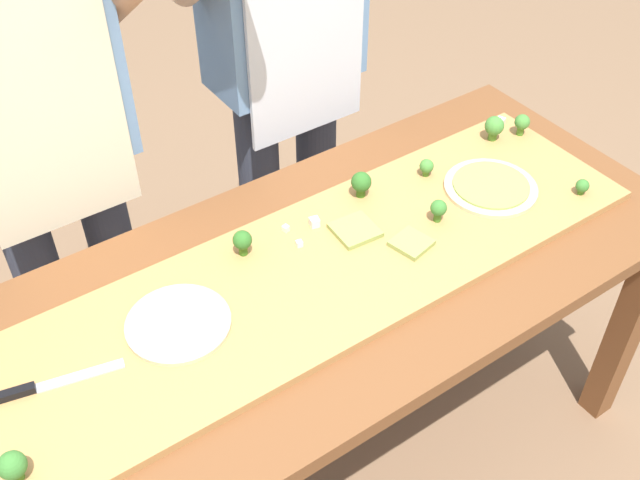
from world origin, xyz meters
TOP-DOWN VIEW (x-y plane):
  - ground_plane at (0.00, 0.00)m, footprint 8.00×8.00m
  - prep_table at (0.00, 0.00)m, footprint 1.83×0.75m
  - cutting_board at (0.03, 0.00)m, footprint 1.58×0.43m
  - chefs_knife at (-0.59, 0.04)m, footprint 0.27×0.08m
  - pizza_whole_white_garlic at (-0.28, 0.03)m, footprint 0.21×0.21m
  - pizza_whole_pesto_green at (0.54, -0.01)m, footprint 0.23×0.23m
  - pizza_slice_near_right at (0.25, -0.06)m, footprint 0.09×0.09m
  - pizza_slice_near_left at (0.18, 0.05)m, footprint 0.10×0.10m
  - broccoli_floret_center_left at (0.77, 0.12)m, footprint 0.04×0.04m
  - broccoli_floret_back_left at (0.71, -0.15)m, footprint 0.03×0.03m
  - broccoli_floret_front_right at (0.45, 0.12)m, footprint 0.04×0.04m
  - broccoli_floret_front_left at (0.27, 0.15)m, footprint 0.05×0.05m
  - broccoli_floret_back_right at (0.70, 0.14)m, footprint 0.05×0.05m
  - broccoli_floret_center_right at (-0.66, -0.13)m, footprint 0.05×0.05m
  - broccoli_floret_back_mid at (-0.07, 0.13)m, footprint 0.04×0.04m
  - broccoli_floret_front_mid at (0.36, -0.03)m, footprint 0.04×0.04m
  - cheese_crumble_a at (0.11, 0.12)m, footprint 0.03×0.03m
  - cheese_crumble_b at (0.05, 0.09)m, footprint 0.02×0.02m
  - cheese_crumble_c at (0.76, 0.18)m, footprint 0.03×0.03m
  - cheese_crumble_d at (0.05, 0.15)m, footprint 0.02×0.02m
  - cook_left at (-0.34, 0.56)m, footprint 0.54×0.39m
  - cook_right at (0.33, 0.56)m, footprint 0.54×0.39m

SIDE VIEW (x-z plane):
  - ground_plane at x=0.00m, z-range 0.00..0.00m
  - prep_table at x=0.00m, z-range 0.29..1.06m
  - cutting_board at x=0.03m, z-range 0.77..0.79m
  - pizza_slice_near_right at x=0.25m, z-range 0.79..0.81m
  - pizza_slice_near_left at x=0.18m, z-range 0.79..0.81m
  - chefs_knife at x=-0.59m, z-range 0.79..0.81m
  - cheese_crumble_d at x=0.05m, z-range 0.79..0.81m
  - cheese_crumble_b at x=0.05m, z-range 0.79..0.81m
  - pizza_whole_pesto_green at x=0.54m, z-range 0.79..0.81m
  - pizza_whole_white_garlic at x=-0.28m, z-range 0.79..0.81m
  - cheese_crumble_a at x=0.11m, z-range 0.79..0.81m
  - cheese_crumble_c at x=0.76m, z-range 0.79..0.82m
  - broccoli_floret_back_left at x=0.71m, z-range 0.80..0.84m
  - broccoli_floret_front_right at x=0.45m, z-range 0.80..0.84m
  - broccoli_floret_front_mid at x=0.36m, z-range 0.80..0.86m
  - broccoli_floret_center_right at x=-0.66m, z-range 0.80..0.86m
  - broccoli_floret_center_left at x=0.77m, z-range 0.80..0.86m
  - broccoli_floret_back_mid at x=-0.07m, z-range 0.80..0.86m
  - broccoli_floret_front_left at x=0.27m, z-range 0.80..0.87m
  - broccoli_floret_back_right at x=0.70m, z-range 0.80..0.87m
  - cook_left at x=-0.34m, z-range 0.16..1.83m
  - cook_right at x=0.33m, z-range 0.16..1.83m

